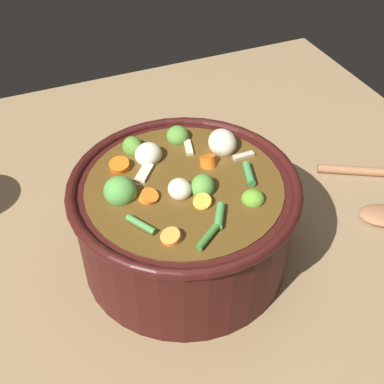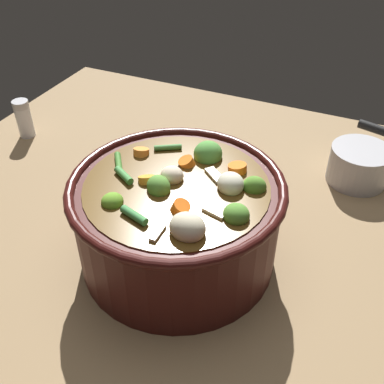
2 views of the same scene
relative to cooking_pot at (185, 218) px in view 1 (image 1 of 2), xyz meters
The scene contains 3 objects.
ground_plane 0.08m from the cooking_pot, behind, with size 1.10×1.10×0.00m, color #8C704C.
cooking_pot is the anchor object (origin of this frame).
wooden_spoon 0.34m from the cooking_pot, 92.07° to the right, with size 0.18×0.18×0.02m.
Camera 1 is at (-0.45, 0.18, 0.56)m, focal length 47.09 mm.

